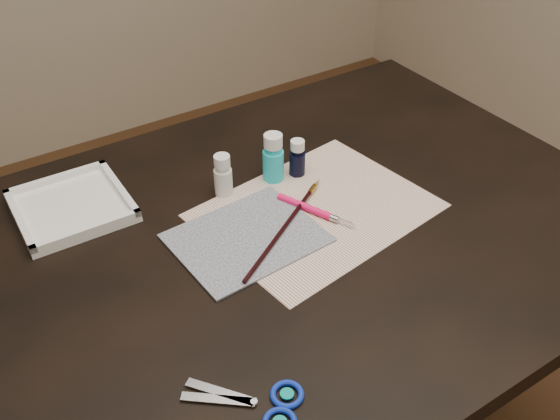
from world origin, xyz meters
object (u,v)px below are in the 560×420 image
paint_bottle_navy (297,158)px  palette_tray (71,206)px  paper (316,210)px  paint_bottle_cyan (273,158)px  paint_bottle_white (223,175)px  canvas (247,238)px  scissors (241,404)px

paint_bottle_navy → palette_tray: paint_bottle_navy is taller
paper → paint_bottle_navy: 0.13m
palette_tray → paint_bottle_cyan: bearing=-17.5°
paint_bottle_white → palette_tray: bearing=158.1°
palette_tray → paper: bearing=-32.9°
paper → paint_bottle_white: size_ratio=4.77×
paint_bottle_navy → canvas: bearing=-147.6°
paint_bottle_white → scissors: size_ratio=0.47×
paint_bottle_cyan → palette_tray: bearing=162.5°
canvas → palette_tray: 0.34m
paint_bottle_navy → scissors: size_ratio=0.43×
paper → paint_bottle_cyan: size_ratio=4.03×
paint_bottle_navy → scissors: 0.55m
canvas → palette_tray: bearing=133.1°
paper → paint_bottle_white: (-0.12, 0.14, 0.04)m
canvas → paint_bottle_navy: bearing=32.4°
canvas → scissors: bearing=-121.7°
scissors → palette_tray: 0.54m
paint_bottle_white → palette_tray: 0.29m
canvas → paint_bottle_navy: 0.23m
paper → canvas: 0.15m
scissors → paper: bearing=-100.0°
paint_bottle_white → paint_bottle_navy: bearing=-8.1°
canvas → paint_bottle_cyan: 0.20m
palette_tray → scissors: bearing=-84.5°
canvas → scissors: scissors is taller
paint_bottle_cyan → paint_bottle_navy: 0.05m
paint_bottle_white → paint_bottle_cyan: paint_bottle_cyan is taller
paper → paint_bottle_cyan: (-0.01, 0.13, 0.05)m
paint_bottle_navy → palette_tray: size_ratio=0.39×
paint_bottle_white → palette_tray: (-0.26, 0.11, -0.03)m
paint_bottle_cyan → scissors: (-0.32, -0.42, -0.05)m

